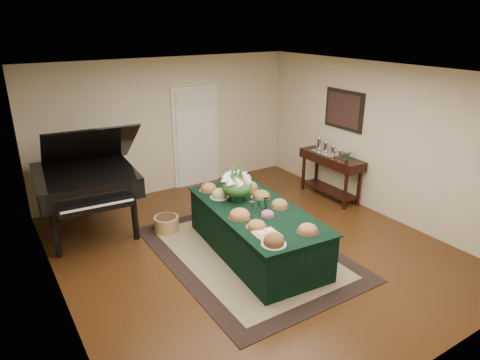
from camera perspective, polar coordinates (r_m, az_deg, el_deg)
ground at (r=6.82m, az=1.37°, el=-9.04°), size 6.00×6.00×0.00m
area_rug at (r=6.69m, az=0.98°, el=-9.63°), size 2.41×3.37×0.01m
kitchen_doorway at (r=9.10m, az=-5.86°, el=5.60°), size 1.05×0.07×2.10m
buffet_table at (r=6.53m, az=2.14°, el=-6.79°), size 1.39×2.60×0.74m
food_platters at (r=6.45m, az=1.37°, el=-3.07°), size 1.16×2.33×0.12m
cutting_board at (r=5.63m, az=3.51°, el=-6.97°), size 0.34×0.34×0.10m
green_goblets at (r=6.29m, az=2.81°, el=-3.32°), size 0.32×0.11×0.18m
floral_centerpiece at (r=6.55m, az=-0.42°, el=-0.37°), size 0.49×0.49×0.49m
grand_piano at (r=7.39m, az=-19.87°, el=0.12°), size 1.74×1.93×1.85m
wicker_basket at (r=7.37m, az=-9.75°, el=-5.81°), size 0.41×0.41×0.26m
mahogany_sideboard at (r=8.62m, az=12.06°, el=2.04°), size 0.45×1.42×0.88m
tea_service at (r=8.62m, az=11.63°, el=4.22°), size 0.34×0.74×0.30m
pink_bouquet at (r=8.26m, az=14.10°, el=3.54°), size 0.17×0.17×0.22m
wall_painting at (r=8.50m, az=13.69°, el=9.08°), size 0.05×0.95×0.75m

